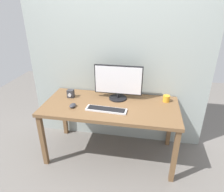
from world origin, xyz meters
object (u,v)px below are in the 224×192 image
at_px(keyboard_primary, 106,110).
at_px(mouse, 73,105).
at_px(desk, 111,110).
at_px(monitor, 118,82).
at_px(coffee_mug, 166,99).
at_px(audio_controller, 71,94).

bearing_deg(keyboard_primary, mouse, 178.83).
distance_m(desk, keyboard_primary, 0.17).
height_order(monitor, mouse, monitor).
bearing_deg(coffee_mug, mouse, -162.38).
relative_size(desk, keyboard_primary, 3.42).
xyz_separation_m(audio_controller, coffee_mug, (1.21, 0.10, -0.01)).
distance_m(keyboard_primary, mouse, 0.41).
distance_m(monitor, keyboard_primary, 0.41).
bearing_deg(audio_controller, mouse, -64.67).
bearing_deg(desk, coffee_mug, 17.74).
distance_m(audio_controller, coffee_mug, 1.21).
bearing_deg(mouse, monitor, 37.29).
xyz_separation_m(desk, coffee_mug, (0.66, 0.21, 0.11)).
relative_size(keyboard_primary, mouse, 4.51).
distance_m(desk, mouse, 0.46).
height_order(desk, monitor, monitor).
relative_size(desk, monitor, 2.72).
distance_m(keyboard_primary, coffee_mug, 0.77).
bearing_deg(audio_controller, monitor, 7.28).
bearing_deg(monitor, audio_controller, -172.72).
relative_size(mouse, audio_controller, 1.03).
xyz_separation_m(monitor, coffee_mug, (0.60, 0.02, -0.18)).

